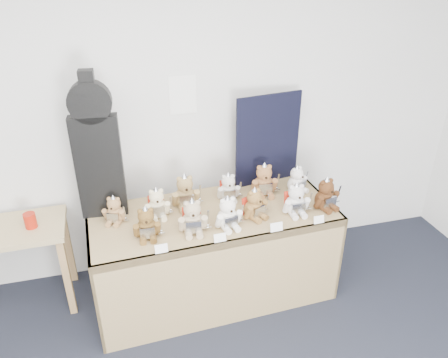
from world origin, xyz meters
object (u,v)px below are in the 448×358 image
object	(u,v)px
teddy_front_end	(326,195)
teddy_back_right	(264,181)
teddy_front_left	(193,218)
teddy_back_end	(297,180)
side_table	(7,243)
teddy_back_left	(157,204)
red_cup	(30,221)
teddy_front_right	(255,205)
teddy_back_centre_left	(185,193)
teddy_front_far_left	(147,224)
teddy_front_centre	(228,214)
teddy_back_far_left	(114,211)
display_table	(216,236)
guitar_case	(97,149)
teddy_front_far_right	(296,200)
teddy_back_centre_right	(228,188)

from	to	relation	value
teddy_front_end	teddy_back_right	xyz separation A→B (m)	(-0.38, 0.32, 0.01)
teddy_front_left	teddy_back_end	size ratio (longest dim) A/B	1.15
side_table	teddy_back_left	world-z (taller)	teddy_back_left
teddy_back_right	red_cup	bearing A→B (deg)	-176.42
teddy_front_right	teddy_back_centre_left	world-z (taller)	teddy_back_centre_left
teddy_front_far_left	teddy_front_right	distance (m)	0.78
teddy_front_centre	teddy_front_right	xyz separation A→B (m)	(0.22, 0.07, -0.00)
teddy_back_right	teddy_back_far_left	distance (m)	1.16
teddy_front_far_left	teddy_back_far_left	bearing A→B (deg)	131.59
display_table	red_cup	xyz separation A→B (m)	(-1.30, 0.30, 0.17)
guitar_case	teddy_back_end	bearing A→B (deg)	2.40
red_cup	teddy_front_centre	size ratio (longest dim) A/B	0.43
guitar_case	teddy_front_left	size ratio (longest dim) A/B	3.80
guitar_case	red_cup	xyz separation A→B (m)	(-0.53, 0.03, -0.51)
teddy_back_left	teddy_back_far_left	xyz separation A→B (m)	(-0.30, 0.01, -0.01)
guitar_case	teddy_back_far_left	xyz separation A→B (m)	(0.06, -0.13, -0.43)
teddy_front_far_left	teddy_front_far_right	xyz separation A→B (m)	(1.09, 0.02, 0.00)
teddy_front_far_left	teddy_front_centre	world-z (taller)	teddy_front_centre
teddy_front_far_left	teddy_front_left	world-z (taller)	teddy_front_left
display_table	teddy_back_right	bearing A→B (deg)	25.85
display_table	teddy_back_centre_left	xyz separation A→B (m)	(-0.18, 0.22, 0.28)
display_table	teddy_back_centre_left	world-z (taller)	teddy_back_centre_left
teddy_back_far_left	red_cup	bearing A→B (deg)	-173.53
teddy_front_far_left	teddy_back_far_left	xyz separation A→B (m)	(-0.20, 0.25, -0.01)
display_table	teddy_back_far_left	world-z (taller)	teddy_back_far_left
teddy_front_far_left	teddy_back_centre_left	world-z (taller)	teddy_back_centre_left
teddy_back_centre_left	teddy_back_centre_right	size ratio (longest dim) A/B	1.19
display_table	teddy_back_right	distance (m)	0.58
teddy_front_far_left	teddy_back_left	bearing A→B (deg)	70.67
teddy_front_left	teddy_front_far_right	xyz separation A→B (m)	(0.78, 0.04, -0.00)
teddy_front_centre	guitar_case	bearing A→B (deg)	144.69
display_table	teddy_front_far_left	world-z (taller)	teddy_front_far_left
teddy_front_far_right	teddy_back_centre_right	bearing A→B (deg)	143.14
side_table	teddy_front_far_right	distance (m)	2.14
teddy_front_far_right	teddy_front_end	bearing A→B (deg)	4.01
teddy_front_centre	teddy_back_centre_right	xyz separation A→B (m)	(0.11, 0.37, -0.01)
teddy_front_left	teddy_front_right	distance (m)	0.47
display_table	guitar_case	xyz separation A→B (m)	(-0.77, 0.27, 0.68)
teddy_front_centre	teddy_back_far_left	size ratio (longest dim) A/B	1.17
teddy_front_right	display_table	bearing A→B (deg)	143.76
display_table	teddy_back_left	bearing A→B (deg)	159.04
teddy_back_left	teddy_back_centre_right	world-z (taller)	teddy_back_left
red_cup	teddy_back_right	bearing A→B (deg)	-1.76
teddy_front_far_left	teddy_front_far_right	world-z (taller)	teddy_front_far_right
red_cup	teddy_back_centre_right	world-z (taller)	teddy_back_centre_right
teddy_front_centre	teddy_front_left	bearing A→B (deg)	169.22
display_table	teddy_front_left	size ratio (longest dim) A/B	6.64
teddy_front_end	teddy_back_right	distance (m)	0.49
side_table	guitar_case	distance (m)	1.01
teddy_front_centre	teddy_back_end	distance (m)	0.76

